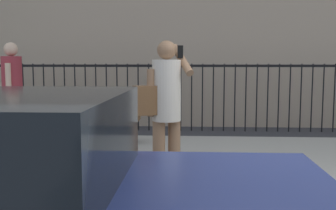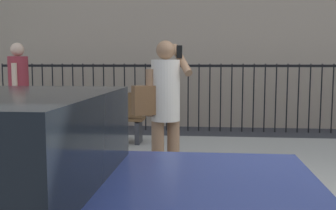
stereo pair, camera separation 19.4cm
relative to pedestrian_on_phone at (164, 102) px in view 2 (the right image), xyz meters
The scene contains 5 objects.
sidewalk 2.13m from the pedestrian_on_phone, 35.92° to the left, with size 28.00×4.40×0.15m, color #9E9B93.
iron_fence 5.00m from the pedestrian_on_phone, 72.78° to the left, with size 12.03×0.04×1.60m.
pedestrian_on_phone is the anchor object (origin of this frame).
pedestrian_walking 3.39m from the pedestrian_on_phone, 144.18° to the left, with size 0.38×0.49×1.82m.
street_bench 2.85m from the pedestrian_on_phone, 120.70° to the left, with size 1.60×0.45×0.95m.
Camera 2 is at (-0.98, -3.56, 1.64)m, focal length 42.73 mm.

